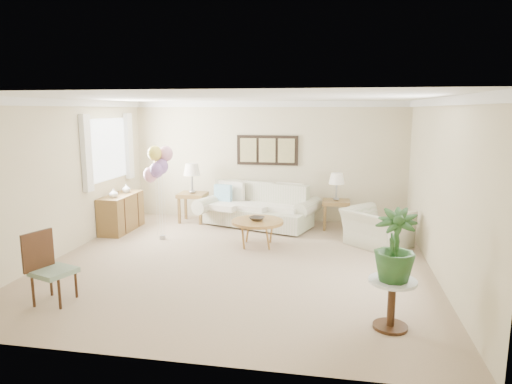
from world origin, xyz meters
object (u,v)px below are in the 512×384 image
sofa (259,210)px  balloon_cluster (158,164)px  accent_chair (48,266)px  armchair (377,228)px  coffee_table (258,222)px

sofa → balloon_cluster: 2.40m
accent_chair → armchair: bearing=36.9°
coffee_table → armchair: armchair is taller
coffee_table → accent_chair: 3.60m
coffee_table → balloon_cluster: (-1.86, 0.05, 1.01)m
coffee_table → accent_chair: (-2.18, -2.87, 0.04)m
sofa → coffee_table: size_ratio=2.86×
armchair → balloon_cluster: size_ratio=0.58×
sofa → armchair: 2.57m
coffee_table → armchair: 2.14m
sofa → coffee_table: sofa is taller
accent_chair → balloon_cluster: size_ratio=0.52×
sofa → balloon_cluster: bearing=-139.7°
armchair → accent_chair: accent_chair is taller
sofa → accent_chair: (-1.95, -4.30, 0.13)m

